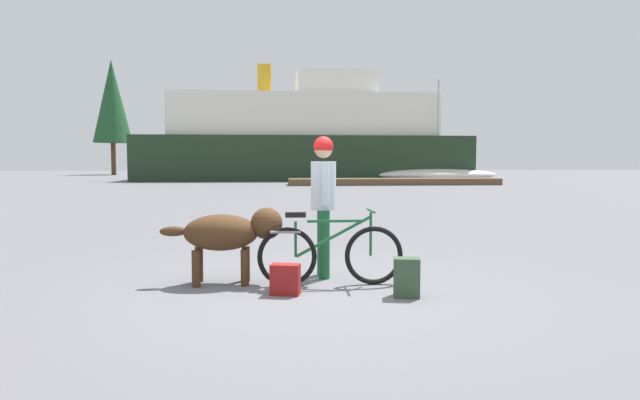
# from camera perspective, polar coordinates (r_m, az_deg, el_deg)

# --- Properties ---
(ground_plane) EXTENTS (160.00, 160.00, 0.00)m
(ground_plane) POSITION_cam_1_polar(r_m,az_deg,el_deg) (6.34, -1.87, -9.46)
(ground_plane) COLOR slate
(bicycle) EXTENTS (1.74, 0.44, 0.91)m
(bicycle) POSITION_cam_1_polar(r_m,az_deg,el_deg) (6.54, 1.01, -5.61)
(bicycle) COLOR black
(bicycle) RESTS_ON ground_plane
(person_cyclist) EXTENTS (0.32, 0.53, 1.80)m
(person_cyclist) POSITION_cam_1_polar(r_m,az_deg,el_deg) (6.96, 0.35, 0.87)
(person_cyclist) COLOR #19592D
(person_cyclist) RESTS_ON ground_plane
(dog) EXTENTS (1.47, 0.52, 0.92)m
(dog) POSITION_cam_1_polar(r_m,az_deg,el_deg) (6.69, -9.37, -3.37)
(dog) COLOR #472D19
(dog) RESTS_ON ground_plane
(backpack) EXTENTS (0.31, 0.25, 0.43)m
(backpack) POSITION_cam_1_polar(r_m,az_deg,el_deg) (6.11, 9.00, -7.97)
(backpack) COLOR #334C33
(backpack) RESTS_ON ground_plane
(handbag_pannier) EXTENTS (0.35, 0.25, 0.34)m
(handbag_pannier) POSITION_cam_1_polar(r_m,az_deg,el_deg) (6.15, -3.63, -8.25)
(handbag_pannier) COLOR maroon
(handbag_pannier) RESTS_ON ground_plane
(dock_pier) EXTENTS (13.04, 2.33, 0.40)m
(dock_pier) POSITION_cam_1_polar(r_m,az_deg,el_deg) (34.35, 7.67, 1.91)
(dock_pier) COLOR brown
(dock_pier) RESTS_ON ground_plane
(ferry_boat) EXTENTS (25.20, 7.79, 8.94)m
(ferry_boat) POSITION_cam_1_polar(r_m,az_deg,el_deg) (43.45, -1.61, 6.31)
(ferry_boat) COLOR #1E331E
(ferry_boat) RESTS_ON ground_plane
(sailboat_moored) EXTENTS (8.99, 2.52, 7.43)m
(sailboat_moored) POSITION_cam_1_polar(r_m,az_deg,el_deg) (41.55, 12.11, 2.61)
(sailboat_moored) COLOR silver
(sailboat_moored) RESTS_ON ground_plane
(pine_tree_far_left) EXTENTS (4.07, 4.07, 12.28)m
(pine_tree_far_left) POSITION_cam_1_polar(r_m,az_deg,el_deg) (63.48, -20.84, 9.56)
(pine_tree_far_left) COLOR #4C331E
(pine_tree_far_left) RESTS_ON ground_plane
(pine_tree_center) EXTENTS (3.32, 3.32, 8.33)m
(pine_tree_center) POSITION_cam_1_polar(r_m,az_deg,el_deg) (61.11, -2.88, 7.64)
(pine_tree_center) COLOR #4C331E
(pine_tree_center) RESTS_ON ground_plane
(pine_tree_far_right) EXTENTS (3.98, 3.98, 8.35)m
(pine_tree_far_right) POSITION_cam_1_polar(r_m,az_deg,el_deg) (62.62, 3.87, 7.60)
(pine_tree_far_right) COLOR #4C331E
(pine_tree_far_right) RESTS_ON ground_plane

